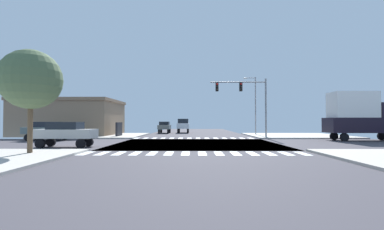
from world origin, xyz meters
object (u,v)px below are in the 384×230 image
bank_building (72,118)px  suv_queued_1 (183,124)px  box_truck_crossing_2 (361,115)px  sedan_leading_2 (165,126)px  street_lamp (254,100)px  sedan_middle_4 (65,132)px  sidewalk_tree (31,80)px  sedan_trailing_3 (47,129)px  traffic_signal_mast (245,94)px

bank_building → suv_queued_1: size_ratio=3.04×
box_truck_crossing_2 → sedan_leading_2: box_truck_crossing_2 is taller
street_lamp → sedan_middle_4: bearing=-135.7°
sidewalk_tree → sedan_trailing_3: 13.26m
bank_building → sidewalk_tree: sidewalk_tree is taller
street_lamp → bank_building: street_lamp is taller
box_truck_crossing_2 → sedan_leading_2: size_ratio=1.67×
sidewalk_tree → box_truck_crossing_2: 28.62m
street_lamp → sedan_leading_2: 15.04m
traffic_signal_mast → street_lamp: (2.56, 6.75, -0.20)m
traffic_signal_mast → sidewalk_tree: (-15.17, -15.43, -0.72)m
suv_queued_1 → sedan_middle_4: bearing=72.8°
sedan_leading_2 → sedan_middle_4: size_ratio=1.00×
sedan_middle_4 → street_lamp: bearing=-45.7°
suv_queued_1 → sedan_middle_4: 26.44m
box_truck_crossing_2 → street_lamp: bearing=-141.5°
street_lamp → box_truck_crossing_2: bearing=-51.5°
bank_building → sedan_trailing_3: size_ratio=3.25×
sidewalk_tree → traffic_signal_mast: bearing=45.5°
suv_queued_1 → sedan_middle_4: size_ratio=1.07×
sedan_leading_2 → street_lamp: bearing=154.2°
street_lamp → box_truck_crossing_2: street_lamp is taller
bank_building → sidewalk_tree: 23.08m
sedan_trailing_3 → sedan_middle_4: same height
sidewalk_tree → sedan_leading_2: 29.07m
box_truck_crossing_2 → suv_queued_1: bearing=-134.7°
box_truck_crossing_2 → sidewalk_tree: bearing=-65.9°
sedan_middle_4 → box_truck_crossing_2: bearing=-75.1°
sidewalk_tree → box_truck_crossing_2: size_ratio=0.84×
street_lamp → sedan_leading_2: size_ratio=1.88×
street_lamp → bank_building: size_ratio=0.58×
suv_queued_1 → sedan_trailing_3: suv_queued_1 is taller
sidewalk_tree → suv_queued_1: 31.03m
bank_building → suv_queued_1: bank_building is taller
sidewalk_tree → sedan_trailing_3: size_ratio=1.40×
traffic_signal_mast → sedan_leading_2: (-10.56, 13.10, -3.91)m
traffic_signal_mast → box_truck_crossing_2: size_ratio=0.95×
bank_building → sedan_middle_4: bank_building is taller
sidewalk_tree → suv_queued_1: (7.60, 29.94, -2.92)m
bank_building → sedan_middle_4: 18.61m
bank_building → sidewalk_tree: (7.50, -21.75, 1.87)m
sedan_leading_2 → sedan_middle_4: 24.33m
box_truck_crossing_2 → bank_building: bearing=-106.7°
sedan_leading_2 → sedan_trailing_3: bearing=59.3°
suv_queued_1 → sedan_middle_4: suv_queued_1 is taller
street_lamp → sedan_leading_2: (-13.12, 6.34, -3.72)m
street_lamp → traffic_signal_mast: bearing=-110.7°
suv_queued_1 → sedan_leading_2: bearing=25.2°
bank_building → street_lamp: bearing=1.0°
sidewalk_tree → sedan_middle_4: bearing=92.5°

